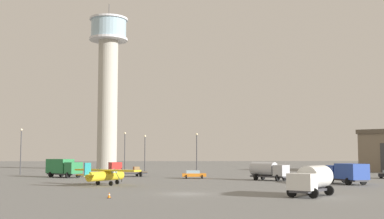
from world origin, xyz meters
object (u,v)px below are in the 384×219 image
(truck_flatbed_red, at_px, (122,170))
(light_post_west, at_px, (197,150))
(truck_fuel_tanker_white, at_px, (312,179))
(car_orange, at_px, (194,174))
(traffic_cone_near_left, at_px, (296,188))
(truck_fuel_tanker_silver, at_px, (268,170))
(traffic_cone_near_right, at_px, (109,195))
(light_post_east, at_px, (21,147))
(truck_box_blue, at_px, (347,172))
(airplane_yellow, at_px, (105,175))
(light_post_north, at_px, (145,150))
(light_post_centre, at_px, (125,149))
(control_tower, at_px, (108,76))
(truck_box_green, at_px, (63,167))

(truck_flatbed_red, relative_size, light_post_west, 0.88)
(truck_fuel_tanker_white, relative_size, car_orange, 1.60)
(truck_fuel_tanker_white, distance_m, traffic_cone_near_left, 7.86)
(truck_fuel_tanker_silver, relative_size, traffic_cone_near_right, 9.91)
(traffic_cone_near_right, bearing_deg, light_post_east, 115.82)
(truck_box_blue, relative_size, light_post_east, 0.79)
(truck_box_blue, xyz_separation_m, car_orange, (-20.79, 15.70, -0.88))
(truck_flatbed_red, distance_m, traffic_cone_near_left, 40.00)
(truck_fuel_tanker_silver, distance_m, traffic_cone_near_right, 36.18)
(truck_box_blue, bearing_deg, car_orange, 39.15)
(truck_flatbed_red, xyz_separation_m, traffic_cone_near_right, (3.45, -41.58, -0.98))
(truck_flatbed_red, height_order, truck_fuel_tanker_silver, truck_fuel_tanker_silver)
(car_orange, bearing_deg, truck_fuel_tanker_white, -73.35)
(truck_flatbed_red, bearing_deg, traffic_cone_near_right, 71.44)
(airplane_yellow, bearing_deg, car_orange, -3.57)
(truck_flatbed_red, height_order, light_post_west, light_post_west)
(car_orange, height_order, light_post_west, light_post_west)
(car_orange, distance_m, light_post_north, 22.30)
(truck_box_blue, distance_m, car_orange, 26.07)
(light_post_west, bearing_deg, light_post_centre, 141.80)
(airplane_yellow, height_order, truck_fuel_tanker_silver, airplane_yellow)
(control_tower, relative_size, airplane_yellow, 4.66)
(light_post_centre, distance_m, traffic_cone_near_right, 58.90)
(control_tower, height_order, light_post_north, control_tower)
(truck_flatbed_red, xyz_separation_m, truck_box_green, (-10.12, -1.80, 0.50))
(truck_box_blue, relative_size, light_post_centre, 0.83)
(light_post_west, xyz_separation_m, traffic_cone_near_left, (10.09, -37.20, -4.60))
(light_post_centre, bearing_deg, traffic_cone_near_left, -62.85)
(traffic_cone_near_right, bearing_deg, traffic_cone_near_left, 24.89)
(truck_fuel_tanker_silver, bearing_deg, car_orange, -164.11)
(light_post_west, xyz_separation_m, light_post_east, (-34.80, 4.06, 0.52))
(car_orange, xyz_separation_m, light_post_west, (0.95, 11.05, 4.14))
(traffic_cone_near_left, bearing_deg, light_post_west, 105.18)
(control_tower, relative_size, truck_box_blue, 6.14)
(control_tower, relative_size, truck_fuel_tanker_silver, 7.49)
(traffic_cone_near_right, bearing_deg, control_tower, 98.33)
(airplane_yellow, height_order, light_post_north, light_post_north)
(car_orange, bearing_deg, light_post_north, 114.87)
(light_post_north, height_order, traffic_cone_near_right, light_post_north)
(truck_flatbed_red, bearing_deg, light_post_east, -46.71)
(truck_flatbed_red, relative_size, truck_box_green, 1.02)
(truck_fuel_tanker_white, height_order, light_post_west, light_post_west)
(truck_flatbed_red, height_order, car_orange, truck_flatbed_red)
(truck_flatbed_red, distance_m, light_post_north, 14.54)
(truck_flatbed_red, height_order, traffic_cone_near_right, truck_flatbed_red)
(truck_box_blue, height_order, light_post_west, light_post_west)
(light_post_east, distance_m, traffic_cone_near_right, 56.56)
(light_post_centre, bearing_deg, truck_box_blue, -47.88)
(control_tower, distance_m, truck_fuel_tanker_white, 89.68)
(light_post_north, height_order, traffic_cone_near_left, light_post_north)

